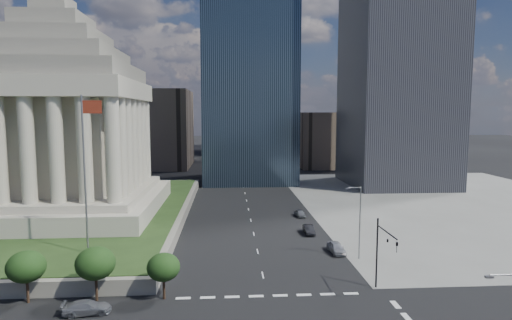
{
  "coord_description": "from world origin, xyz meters",
  "views": [
    {
      "loc": [
        -4.12,
        -30.08,
        19.58
      ],
      "look_at": [
        -0.85,
        19.52,
        14.18
      ],
      "focal_mm": 30.0,
      "sensor_mm": 36.0,
      "label": 1
    }
  ],
  "objects": [
    {
      "name": "plaza_lawn",
      "position": [
        -45.0,
        50.0,
        1.85
      ],
      "size": [
        64.0,
        68.0,
        0.1
      ],
      "primitive_type": "cube",
      "color": "#223616",
      "rests_on": "plaza_terrace"
    },
    {
      "name": "suv_grey",
      "position": [
        -18.05,
        11.0,
        0.67
      ],
      "size": [
        4.84,
        2.54,
        1.34
      ],
      "primitive_type": "imported",
      "rotation": [
        0.0,
        0.0,
        1.72
      ],
      "color": "slate",
      "rests_on": "ground"
    },
    {
      "name": "flagpole",
      "position": [
        -21.83,
        24.0,
        13.11
      ],
      "size": [
        2.52,
        0.24,
        20.0
      ],
      "color": "slate",
      "rests_on": "plaza_lawn"
    },
    {
      "name": "midrise_glass",
      "position": [
        2.0,
        95.0,
        30.0
      ],
      "size": [
        26.0,
        26.0,
        60.0
      ],
      "primitive_type": "cube",
      "color": "black",
      "rests_on": "ground"
    },
    {
      "name": "ground",
      "position": [
        0.0,
        100.0,
        0.0
      ],
      "size": [
        500.0,
        500.0,
        0.0
      ],
      "primitive_type": "plane",
      "color": "black",
      "rests_on": "ground"
    },
    {
      "name": "parked_sedan_far",
      "position": [
        9.52,
        49.13,
        0.66
      ],
      "size": [
        4.06,
        2.03,
        1.33
      ],
      "primitive_type": "imported",
      "rotation": [
        0.0,
        0.0,
        0.12
      ],
      "color": "slate",
      "rests_on": "ground"
    },
    {
      "name": "war_memorial",
      "position": [
        -34.0,
        48.0,
        21.4
      ],
      "size": [
        34.0,
        34.0,
        39.0
      ],
      "primitive_type": null,
      "color": "#B0A993",
      "rests_on": "plaza_lawn"
    },
    {
      "name": "street_lamp_north",
      "position": [
        13.33,
        25.0,
        5.66
      ],
      "size": [
        2.13,
        0.22,
        10.0
      ],
      "color": "slate",
      "rests_on": "ground"
    },
    {
      "name": "parked_sedan_mid",
      "position": [
        9.0,
        37.49,
        0.7
      ],
      "size": [
        1.53,
        4.26,
        1.4
      ],
      "primitive_type": "imported",
      "rotation": [
        0.0,
        0.0,
        -0.01
      ],
      "color": "black",
      "rests_on": "ground"
    },
    {
      "name": "building_filler_ne",
      "position": [
        32.0,
        130.0,
        10.0
      ],
      "size": [
        20.0,
        30.0,
        20.0
      ],
      "primitive_type": "cube",
      "color": "brown",
      "rests_on": "ground"
    },
    {
      "name": "plaza_terrace",
      "position": [
        -45.0,
        50.0,
        0.9
      ],
      "size": [
        66.0,
        70.0,
        1.8
      ],
      "primitive_type": "cube",
      "color": "#6A665B",
      "rests_on": "ground"
    },
    {
      "name": "sidewalk_ne",
      "position": [
        46.0,
        60.0,
        0.01
      ],
      "size": [
        68.0,
        90.0,
        0.03
      ],
      "primitive_type": "cube",
      "color": "slate",
      "rests_on": "ground"
    },
    {
      "name": "traffic_signal_ne",
      "position": [
        12.5,
        13.7,
        5.25
      ],
      "size": [
        0.3,
        5.74,
        8.0
      ],
      "color": "black",
      "rests_on": "ground"
    },
    {
      "name": "building_filler_nw",
      "position": [
        -30.0,
        130.0,
        14.0
      ],
      "size": [
        24.0,
        30.0,
        28.0
      ],
      "primitive_type": "cube",
      "color": "brown",
      "rests_on": "ground"
    },
    {
      "name": "parked_sedan_near",
      "position": [
        11.08,
        27.67,
        0.77
      ],
      "size": [
        4.62,
        2.11,
        1.54
      ],
      "primitive_type": "imported",
      "rotation": [
        0.0,
        0.0,
        0.07
      ],
      "color": "#999AA1",
      "rests_on": "ground"
    }
  ]
}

